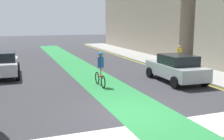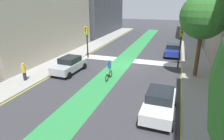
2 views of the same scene
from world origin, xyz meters
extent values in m
plane|color=#38383D|center=(0.00, 0.00, 0.00)|extent=(120.00, 120.00, 0.00)
cube|color=#2D8C47|center=(0.70, 0.00, 0.00)|extent=(2.40, 60.00, 0.01)
cube|color=silver|center=(0.00, -2.00, 0.00)|extent=(12.00, 1.80, 0.01)
cube|color=#9E9E99|center=(-7.50, 0.00, 0.07)|extent=(3.00, 60.00, 0.15)
cube|color=yellow|center=(-6.00, 0.00, 0.01)|extent=(0.16, 60.00, 0.01)
cube|color=#9E9E99|center=(7.50, 0.00, 0.07)|extent=(3.00, 60.00, 0.15)
cube|color=yellow|center=(6.00, 0.00, 0.01)|extent=(0.16, 60.00, 0.01)
cube|color=#4C4C56|center=(13.05, -21.05, 6.76)|extent=(8.10, 17.90, 13.53)
cylinder|color=black|center=(5.34, -1.35, 1.99)|extent=(0.16, 0.16, 3.97)
cube|color=gold|center=(5.34, -1.15, 3.50)|extent=(0.35, 0.28, 0.95)
sphere|color=#3F0A0A|center=(5.34, -1.01, 3.80)|extent=(0.20, 0.20, 0.20)
sphere|color=#4C380C|center=(5.34, -1.01, 3.50)|extent=(0.20, 0.20, 0.20)
sphere|color=#26D833|center=(5.34, -1.01, 3.20)|extent=(0.20, 0.20, 0.20)
cylinder|color=black|center=(-5.58, -1.00, 2.19)|extent=(0.16, 0.16, 4.37)
cube|color=gold|center=(-5.58, -0.80, 3.90)|extent=(0.35, 0.28, 0.95)
sphere|color=#3F0A0A|center=(-5.58, -0.66, 4.20)|extent=(0.20, 0.20, 0.20)
sphere|color=#4C380C|center=(-5.58, -0.66, 3.90)|extent=(0.20, 0.20, 0.20)
sphere|color=#26D833|center=(-5.58, -0.66, 3.60)|extent=(0.20, 0.20, 0.20)
cube|color=#B2B7BF|center=(4.81, 4.07, 0.67)|extent=(1.96, 4.27, 0.70)
cube|color=black|center=(4.80, 3.87, 1.29)|extent=(1.68, 2.06, 0.55)
cylinder|color=black|center=(3.97, 5.58, 0.32)|extent=(0.24, 0.65, 0.64)
cylinder|color=black|center=(5.77, 5.51, 0.32)|extent=(0.24, 0.65, 0.64)
cylinder|color=black|center=(3.85, 2.64, 0.32)|extent=(0.24, 0.65, 0.64)
cylinder|color=black|center=(5.65, 2.57, 0.32)|extent=(0.24, 0.65, 0.64)
cube|color=silver|center=(-4.57, 9.01, 0.67)|extent=(1.87, 4.23, 0.70)
cube|color=black|center=(-4.57, 8.81, 1.29)|extent=(1.63, 2.03, 0.55)
cylinder|color=black|center=(-5.44, 10.49, 0.32)|extent=(0.23, 0.64, 0.64)
cylinder|color=black|center=(-3.64, 10.46, 0.32)|extent=(0.23, 0.64, 0.64)
cylinder|color=black|center=(-5.49, 7.55, 0.32)|extent=(0.23, 0.64, 0.64)
cylinder|color=black|center=(-3.69, 7.52, 0.32)|extent=(0.23, 0.64, 0.64)
cube|color=navy|center=(-4.79, -5.87, 0.67)|extent=(1.88, 4.23, 0.70)
cube|color=black|center=(-4.79, -6.07, 1.29)|extent=(1.64, 2.03, 0.55)
cylinder|color=black|center=(-5.72, -4.42, 0.32)|extent=(0.23, 0.64, 0.64)
cylinder|color=black|center=(-3.92, -4.39, 0.32)|extent=(0.23, 0.64, 0.64)
cylinder|color=black|center=(-5.66, -7.36, 0.32)|extent=(0.23, 0.64, 0.64)
cylinder|color=black|center=(-3.86, -7.33, 0.32)|extent=(0.23, 0.64, 0.64)
torus|color=black|center=(0.41, 5.04, 0.34)|extent=(0.06, 0.68, 0.68)
torus|color=black|center=(0.41, 3.99, 0.34)|extent=(0.06, 0.68, 0.68)
cylinder|color=red|center=(0.41, 4.51, 0.52)|extent=(0.06, 0.95, 0.06)
cylinder|color=red|center=(0.41, 4.36, 0.79)|extent=(0.05, 0.05, 0.50)
cylinder|color=#2659B2|center=(0.41, 4.36, 1.31)|extent=(0.32, 0.32, 0.55)
sphere|color=#8C6647|center=(0.41, 4.36, 1.70)|extent=(0.22, 0.22, 0.22)
sphere|color=#268CCC|center=(0.41, 4.36, 1.74)|extent=(0.23, 0.23, 0.23)
cylinder|color=#262638|center=(7.34, 7.47, 0.52)|extent=(0.28, 0.28, 0.74)
cylinder|color=gold|center=(7.34, 7.47, 1.21)|extent=(0.34, 0.34, 0.65)
sphere|color=tan|center=(7.34, 7.47, 1.64)|extent=(0.21, 0.21, 0.21)
cylinder|color=brown|center=(-7.15, 1.32, 2.19)|extent=(0.36, 0.36, 4.08)
sphere|color=#2D6B28|center=(-7.15, 1.32, 5.63)|extent=(4.00, 4.00, 4.00)
camera|label=1|loc=(-3.77, -8.74, 3.40)|focal=42.65mm
camera|label=2|loc=(-5.20, 20.13, 6.83)|focal=30.97mm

